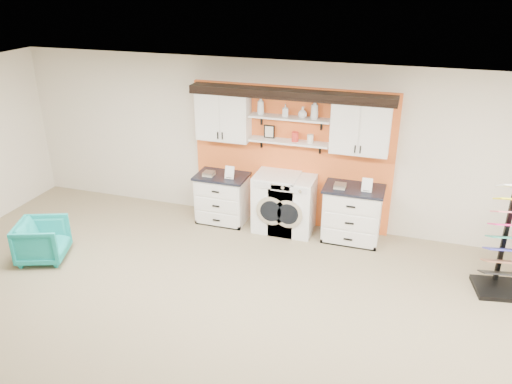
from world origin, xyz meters
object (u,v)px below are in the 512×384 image
(base_cabinet_right, at_px, (352,214))
(armchair, at_px, (42,241))
(base_cabinet_left, at_px, (223,198))
(sample_rack, at_px, (506,255))
(washer, at_px, (276,202))
(dryer, at_px, (293,205))

(base_cabinet_right, relative_size, armchair, 1.38)
(base_cabinet_left, xyz_separation_m, sample_rack, (4.43, -0.82, 0.12))
(washer, relative_size, sample_rack, 0.55)
(base_cabinet_left, distance_m, base_cabinet_right, 2.26)
(base_cabinet_right, height_order, washer, washer)
(base_cabinet_right, xyz_separation_m, armchair, (-4.41, -2.06, -0.15))
(base_cabinet_right, relative_size, dryer, 0.98)
(base_cabinet_left, height_order, armchair, base_cabinet_left)
(base_cabinet_left, bearing_deg, sample_rack, -10.46)
(base_cabinet_left, height_order, sample_rack, sample_rack)
(washer, bearing_deg, dryer, -0.00)
(dryer, bearing_deg, washer, 180.00)
(dryer, height_order, armchair, dryer)
(dryer, bearing_deg, armchair, -148.96)
(washer, relative_size, dryer, 1.03)
(washer, distance_m, sample_rack, 3.55)
(base_cabinet_left, height_order, dryer, dryer)
(sample_rack, bearing_deg, washer, 156.87)
(base_cabinet_left, bearing_deg, armchair, -136.19)
(washer, distance_m, armchair, 3.75)
(base_cabinet_right, bearing_deg, base_cabinet_left, 180.00)
(base_cabinet_left, distance_m, sample_rack, 4.51)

